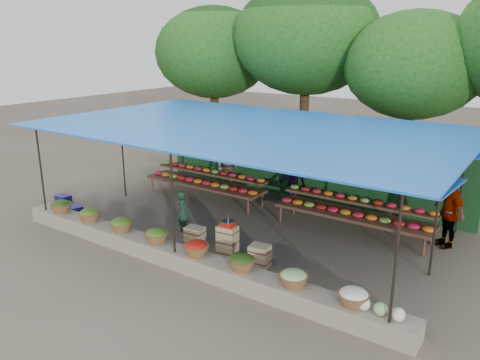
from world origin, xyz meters
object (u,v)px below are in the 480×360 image
Objects in this scene: crate_counter at (227,244)px; weighing_scale at (228,223)px; blue_crate_front at (75,210)px; vendor_seated at (183,212)px; blue_crate_back at (63,200)px.

crate_counter is 0.54m from weighing_scale.
crate_counter is at bearing -180.00° from weighing_scale.
vendor_seated is at bearing 27.90° from blue_crate_front.
crate_counter is at bearing -179.89° from vendor_seated.
blue_crate_front is at bearing -16.87° from blue_crate_back.
vendor_seated reaches higher than crate_counter.
blue_crate_back is at bearing 173.88° from blue_crate_front.
blue_crate_back is (-4.62, -0.41, -0.44)m from vendor_seated.
blue_crate_back is at bearing 179.01° from crate_counter.
weighing_scale is 0.67× the size of blue_crate_back.
weighing_scale is (0.06, 0.00, 0.53)m from crate_counter.
crate_counter reaches higher than blue_crate_front.
vendor_seated is at bearing 164.36° from weighing_scale.
weighing_scale reaches higher than blue_crate_back.
weighing_scale is at bearing 0.00° from crate_counter.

